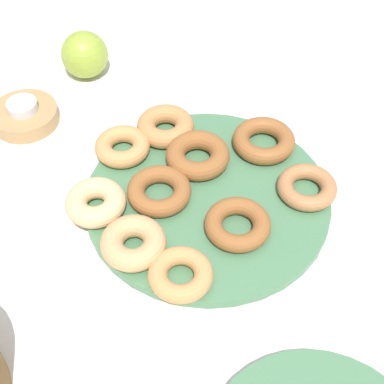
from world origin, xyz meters
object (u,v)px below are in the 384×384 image
Objects in this scene: donut_5 at (238,224)px; apple at (85,55)px; donut_8 at (165,126)px; tealight at (22,106)px; donut_7 at (264,140)px; donut_3 at (96,202)px; donut_4 at (198,155)px; candle_holder at (25,116)px; donut_0 at (159,191)px; donut_2 at (307,187)px; donut_plate at (207,198)px; donut_1 at (133,242)px; donut_6 at (122,147)px; donut_9 at (181,274)px.

apple is at bearing -9.90° from donut_5.
donut_8 is 0.23m from tealight.
donut_8 reaches higher than donut_7.
donut_4 is (-0.03, -0.16, -0.00)m from donut_3.
donut_5 is at bearing 119.17° from donut_7.
donut_5 is at bearing -169.44° from candle_holder.
donut_4 is 0.10m from donut_7.
donut_0 is 1.08× the size of donut_3.
tealight reaches higher than candle_holder.
donut_2 is 1.00× the size of donut_3.
donut_3 is 0.89× the size of donut_7.
donut_plate is at bearing -164.59° from tealight.
donut_7 is at bearing -116.00° from donut_4.
donut_1 is 0.18m from donut_4.
donut_6 is at bearing -35.27° from donut_1.
donut_plate is 4.26× the size of donut_9.
donut_4 reaches higher than tealight.
donut_plate is 0.07m from donut_5.
donut_1 is at bearing 58.93° from donut_5.
donut_3 reaches higher than donut_7.
donut_1 is 1.04× the size of donut_6.
donut_8 is 1.83× the size of tealight.
donut_3 is 1.02× the size of donut_6.
donut_4 is 0.13m from donut_5.
donut_9 reaches higher than candle_holder.
donut_0 is at bearing 169.38° from donut_6.
donut_2 is at bearing -132.33° from donut_plate.
donut_8 is (0.13, -0.18, -0.00)m from donut_1.
donut_3 is at bearing 170.74° from tealight.
donut_4 reaches higher than donut_6.
apple is at bearing -34.85° from donut_3.
donut_4 is at bearing -144.08° from donut_6.
donut_8 reaches higher than donut_plate.
donut_9 and tealight have the same top height.
donut_4 is 0.29m from tealight.
donut_9 is at bearing -171.18° from donut_1.
donut_6 and tealight have the same top height.
donut_4 is at bearing -50.44° from donut_9.
donut_3 is 0.78× the size of candle_holder.
tealight is (0.27, 0.04, 0.00)m from donut_0.
donut_3 is at bearing 55.65° from donut_plate.
donut_9 is (-0.22, 0.09, -0.00)m from donut_6.
donut_4 is 0.30m from apple.
donut_0 is 0.84× the size of candle_holder.
donut_7 is (0.08, -0.14, 0.00)m from donut_5.
donut_3 is at bearing 105.35° from donut_8.
donut_5 is 1.08× the size of donut_6.
donut_9 is 0.39m from tealight.
donut_6 is 0.93× the size of donut_8.
donut_7 reaches higher than donut_plate.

